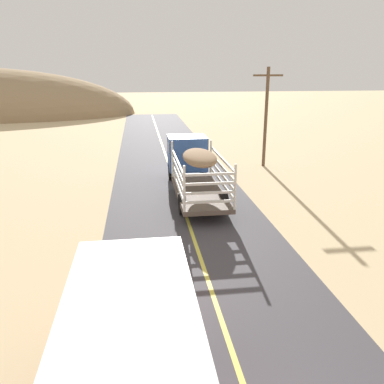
% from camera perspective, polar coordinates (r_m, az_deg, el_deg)
% --- Properties ---
extents(livestock_truck, '(2.53, 9.70, 3.02)m').
position_cam_1_polar(livestock_truck, '(24.28, -0.08, 4.59)').
color(livestock_truck, '#3359A5').
rests_on(livestock_truck, road_surface).
extents(power_pole_mid, '(2.20, 0.24, 7.31)m').
position_cam_1_polar(power_pole_mid, '(30.29, 10.67, 11.01)').
color(power_pole_mid, brown).
rests_on(power_pole_mid, ground).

